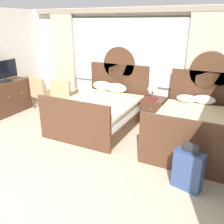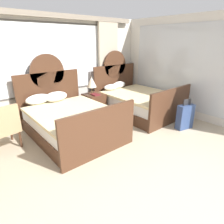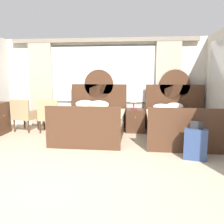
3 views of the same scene
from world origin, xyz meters
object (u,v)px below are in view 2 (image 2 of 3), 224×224
at_px(book_on_nightstand, 95,94).
at_px(suitcase_on_floor, 185,117).
at_px(bed_near_mirror, 137,101).
at_px(nightstand_between_beds, 94,105).
at_px(table_lamp_on_nightstand, 92,82).
at_px(bed_near_window, 70,120).
at_px(armchair_by_window_left, 2,126).

height_order(book_on_nightstand, suitcase_on_floor, suitcase_on_floor).
bearing_deg(bed_near_mirror, suitcase_on_floor, -86.84).
relative_size(bed_near_mirror, nightstand_between_beds, 3.41).
bearing_deg(bed_near_mirror, table_lamp_on_nightstand, 150.77).
relative_size(bed_near_mirror, table_lamp_on_nightstand, 4.41).
distance_m(bed_near_window, book_on_nightstand, 1.25).
xyz_separation_m(bed_near_window, suitcase_on_floor, (2.30, -1.51, -0.06)).
distance_m(nightstand_between_beds, table_lamp_on_nightstand, 0.67).
relative_size(bed_near_window, table_lamp_on_nightstand, 4.41).
xyz_separation_m(book_on_nightstand, armchair_by_window_left, (-2.39, -0.23, -0.15)).
bearing_deg(table_lamp_on_nightstand, bed_near_mirror, -29.23).
xyz_separation_m(bed_near_mirror, armchair_by_window_left, (-3.52, 0.31, 0.14)).
xyz_separation_m(bed_near_window, bed_near_mirror, (2.22, -0.01, -0.01)).
xyz_separation_m(armchair_by_window_left, suitcase_on_floor, (3.61, -1.82, -0.20)).
xyz_separation_m(bed_near_window, book_on_nightstand, (1.09, 0.54, 0.29)).
distance_m(table_lamp_on_nightstand, armchair_by_window_left, 2.43).
relative_size(book_on_nightstand, armchair_by_window_left, 0.28).
bearing_deg(bed_near_window, armchair_by_window_left, 166.87).
distance_m(bed_near_mirror, nightstand_between_beds, 1.28).
distance_m(table_lamp_on_nightstand, suitcase_on_floor, 2.58).
height_order(book_on_nightstand, armchair_by_window_left, armchair_by_window_left).
height_order(bed_near_mirror, nightstand_between_beds, bed_near_mirror).
xyz_separation_m(bed_near_mirror, table_lamp_on_nightstand, (-1.16, 0.65, 0.63)).
height_order(table_lamp_on_nightstand, suitcase_on_floor, table_lamp_on_nightstand).
distance_m(bed_near_mirror, book_on_nightstand, 1.29).
distance_m(bed_near_window, table_lamp_on_nightstand, 1.38).
bearing_deg(book_on_nightstand, armchair_by_window_left, -174.45).
xyz_separation_m(table_lamp_on_nightstand, suitcase_on_floor, (1.24, -2.15, -0.68)).
distance_m(nightstand_between_beds, armchair_by_window_left, 2.45).
bearing_deg(bed_near_mirror, book_on_nightstand, 154.26).
xyz_separation_m(nightstand_between_beds, table_lamp_on_nightstand, (-0.06, 0.00, 0.67)).
bearing_deg(armchair_by_window_left, bed_near_window, -13.13).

